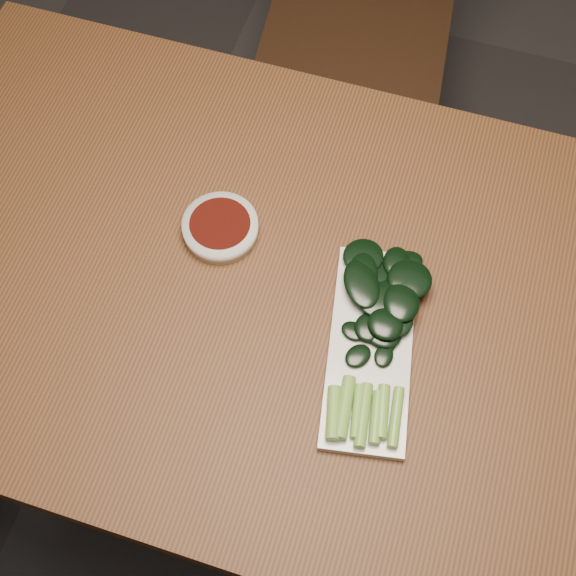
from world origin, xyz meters
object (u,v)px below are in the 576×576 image
at_px(table, 314,316).
at_px(serving_plate, 370,348).
at_px(gai_lan, 379,321).
at_px(sauce_bowl, 220,228).

height_order(table, serving_plate, serving_plate).
bearing_deg(gai_lan, serving_plate, -94.00).
relative_size(table, gai_lan, 4.36).
relative_size(table, sauce_bowl, 12.31).
xyz_separation_m(sauce_bowl, serving_plate, (0.26, -0.12, -0.01)).
height_order(table, sauce_bowl, sauce_bowl).
relative_size(table, serving_plate, 4.34).
relative_size(sauce_bowl, serving_plate, 0.35).
bearing_deg(gai_lan, sauce_bowl, 162.72).
distance_m(table, serving_plate, 0.14).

